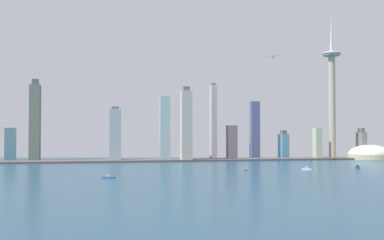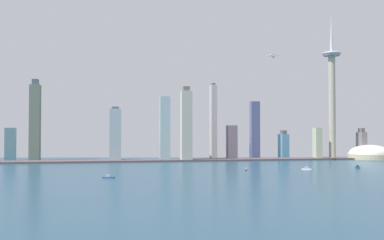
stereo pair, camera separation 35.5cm
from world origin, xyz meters
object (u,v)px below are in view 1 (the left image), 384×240
at_px(skyscraper_9, 35,121).
at_px(skyscraper_8, 186,125).
at_px(skyscraper_12, 115,135).
at_px(boat_3, 358,167).
at_px(stadium_dome, 370,155).
at_px(skyscraper_0, 10,144).
at_px(skyscraper_4, 284,145).
at_px(skyscraper_11, 165,128).
at_px(observation_tower, 332,87).
at_px(boat_1, 306,169).
at_px(skyscraper_6, 213,122).
at_px(skyscraper_2, 312,143).
at_px(skyscraper_3, 255,130).
at_px(boat_0, 109,177).
at_px(skyscraper_7, 232,142).
at_px(skyscraper_5, 362,144).
at_px(airplane, 272,56).
at_px(skyscraper_10, 317,143).
at_px(boat_2, 246,170).
at_px(skyscraper_1, 280,136).

bearing_deg(skyscraper_9, skyscraper_8, -15.66).
bearing_deg(skyscraper_12, boat_3, -33.85).
relative_size(stadium_dome, skyscraper_0, 1.41).
xyz_separation_m(skyscraper_4, skyscraper_11, (-269.12, -34.95, 36.40)).
relative_size(observation_tower, skyscraper_0, 4.84).
height_order(skyscraper_4, boat_1, skyscraper_4).
relative_size(observation_tower, skyscraper_6, 1.97).
distance_m(skyscraper_2, skyscraper_6, 255.65).
xyz_separation_m(skyscraper_3, skyscraper_11, (-199.44, -25.66, 2.63)).
bearing_deg(boat_0, observation_tower, -122.56).
xyz_separation_m(skyscraper_7, skyscraper_8, (-111.44, -66.27, 34.65)).
xyz_separation_m(skyscraper_0, skyscraper_7, (456.25, -32.62, 2.85)).
bearing_deg(skyscraper_5, airplane, -158.78).
height_order(skyscraper_3, skyscraper_4, skyscraper_3).
relative_size(skyscraper_9, boat_1, 11.36).
bearing_deg(skyscraper_10, skyscraper_2, 71.59).
height_order(observation_tower, boat_0, observation_tower).
relative_size(skyscraper_4, boat_3, 3.69).
height_order(skyscraper_12, boat_2, skyscraper_12).
distance_m(skyscraper_10, skyscraper_11, 327.13).
bearing_deg(skyscraper_4, boat_3, -89.55).
bearing_deg(skyscraper_3, skyscraper_2, 16.46).
relative_size(skyscraper_4, boat_1, 4.21).
height_order(skyscraper_3, skyscraper_9, skyscraper_9).
bearing_deg(skyscraper_10, boat_1, -119.72).
distance_m(observation_tower, boat_1, 353.82).
bearing_deg(skyscraper_0, observation_tower, -6.36).
height_order(observation_tower, skyscraper_11, observation_tower).
height_order(skyscraper_2, airplane, airplane).
relative_size(skyscraper_3, skyscraper_10, 1.87).
xyz_separation_m(skyscraper_8, boat_0, (-150.57, -301.51, -68.82)).
relative_size(skyscraper_0, skyscraper_2, 1.05).
relative_size(observation_tower, skyscraper_9, 1.94).
xyz_separation_m(skyscraper_3, skyscraper_6, (-92.55, -1.11, 17.33)).
bearing_deg(skyscraper_6, boat_0, -121.27).
distance_m(skyscraper_9, skyscraper_12, 169.95).
height_order(skyscraper_11, boat_1, skyscraper_11).
xyz_separation_m(skyscraper_8, skyscraper_9, (-295.16, 82.77, 8.02)).
bearing_deg(skyscraper_4, skyscraper_8, -163.02).
distance_m(skyscraper_5, skyscraper_8, 401.57).
bearing_deg(boat_2, skyscraper_10, 153.98).
bearing_deg(skyscraper_7, airplane, -70.74).
height_order(skyscraper_10, boat_1, skyscraper_10).
height_order(skyscraper_5, skyscraper_7, skyscraper_7).
bearing_deg(boat_0, skyscraper_6, -98.33).
distance_m(skyscraper_1, skyscraper_4, 43.18).
bearing_deg(observation_tower, skyscraper_12, 179.56).
bearing_deg(observation_tower, skyscraper_10, -175.90).
bearing_deg(boat_2, skyscraper_0, -111.84).
bearing_deg(boat_1, skyscraper_7, -56.85).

